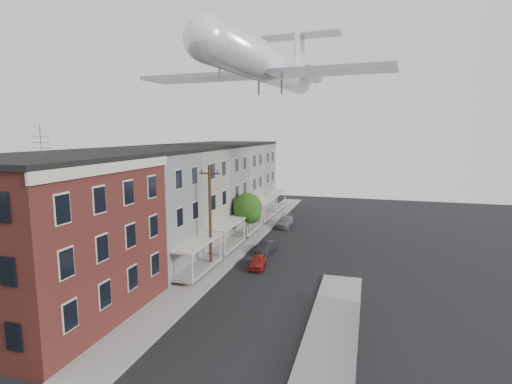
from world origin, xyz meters
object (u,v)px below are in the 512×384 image
Objects in this scene: utility_pole at (210,216)px; car_far at (285,222)px; car_mid at (266,247)px; car_near at (258,262)px; street_tree at (248,209)px; airplane at (269,66)px.

car_far is at bearing 80.46° from utility_pole.
car_far is (-0.52, 11.26, 0.07)m from car_mid.
utility_pole is 7.97m from car_mid.
car_mid is at bearing 87.72° from car_near.
car_mid is (3.08, -4.01, -2.90)m from street_tree.
car_far is at bearing 70.55° from street_tree.
car_near is 19.77m from airplane.
airplane reaches higher than utility_pole.
utility_pole reaches higher than car_near.
airplane is at bearing -92.95° from car_far.
car_mid reaches higher than car_near.
car_mid is at bearing -78.02° from airplane.
airplane reaches higher than car_mid.
car_far is (2.89, 17.17, -4.05)m from utility_pole.
street_tree is 1.62× the size of car_near.
street_tree is (0.33, 9.92, -1.22)m from utility_pole.
car_mid is (-0.40, 4.50, 0.00)m from car_near.
car_near is 0.75× the size of car_far.
utility_pole reaches higher than car_far.
utility_pole is 0.31× the size of airplane.
car_near is 0.11× the size of airplane.
car_mid is at bearing -87.56° from car_far.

